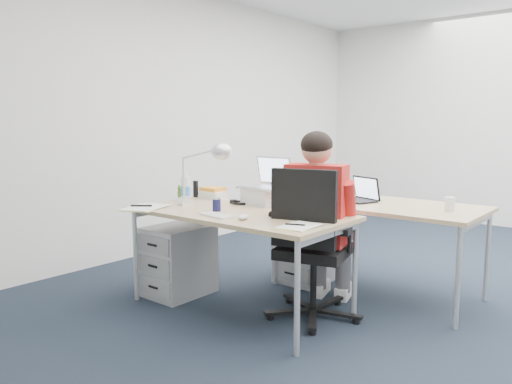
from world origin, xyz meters
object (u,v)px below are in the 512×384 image
book_stack (213,193)px  dark_laptop (357,189)px  wireless_keyboard (216,215)px  can_koozie (217,204)px  desk_far (377,209)px  water_bottle (185,188)px  desk_near (239,218)px  far_cup (450,204)px  sunglasses (275,216)px  seated_person (322,223)px  silver_laptop (263,181)px  cordless_phone (196,189)px  drawer_pedestal_near (179,260)px  headphones (242,202)px  bear_figurine (181,193)px  computer_mouse (243,217)px  office_chair (312,276)px  drawer_pedestal_far (307,249)px  desk_lamp (198,174)px

book_stack → dark_laptop: 1.20m
wireless_keyboard → can_koozie: bearing=143.2°
desk_far → water_bottle: 1.54m
desk_far → dark_laptop: (-0.17, -0.03, 0.15)m
desk_near → far_cup: far_cup is taller
sunglasses → seated_person: bearing=80.1°
wireless_keyboard → desk_near: bearing=101.6°
wireless_keyboard → silver_laptop: bearing=106.6°
book_stack → cordless_phone: 0.16m
cordless_phone → wireless_keyboard: bearing=-40.4°
desk_far → seated_person: 0.63m
seated_person → water_bottle: seated_person is taller
desk_near → drawer_pedestal_near: desk_near is taller
can_koozie → dark_laptop: dark_laptop is taller
headphones → cordless_phone: 0.54m
bear_figurine → book_stack: 0.28m
sunglasses → computer_mouse: bearing=-115.5°
desk_far → drawer_pedestal_near: desk_far is taller
desk_near → headphones: 0.35m
desk_near → cordless_phone: (-0.75, 0.30, 0.12)m
bear_figurine → cordless_phone: size_ratio=0.92×
wireless_keyboard → computer_mouse: computer_mouse is taller
office_chair → dark_laptop: 0.93m
desk_far → far_cup: bearing=-1.9°
silver_laptop → bear_figurine: 0.71m
silver_laptop → water_bottle: bearing=-147.2°
headphones → seated_person: bearing=-12.4°
drawer_pedestal_far → desk_near: bearing=-89.9°
drawer_pedestal_far → dark_laptop: dark_laptop is taller
wireless_keyboard → sunglasses: bearing=41.9°
drawer_pedestal_far → desk_lamp: 1.25m
sunglasses → far_cup: 1.29m
drawer_pedestal_far → bear_figurine: size_ratio=4.23×
drawer_pedestal_far → computer_mouse: (0.23, -1.12, 0.47)m
bear_figurine → cordless_phone: cordless_phone is taller
drawer_pedestal_far → drawer_pedestal_near: bearing=-122.3°
drawer_pedestal_near → can_koozie: (0.47, -0.04, 0.50)m
water_bottle → can_koozie: bearing=-16.0°
water_bottle → bear_figurine: water_bottle is taller
dark_laptop → desk_lamp: bearing=-106.8°
book_stack → far_cup: size_ratio=2.02×
computer_mouse → far_cup: 1.51m
water_bottle → desk_lamp: bearing=-22.4°
seated_person → sunglasses: size_ratio=11.21×
computer_mouse → book_stack: size_ratio=0.48×
bear_figurine → sunglasses: size_ratio=1.13×
bear_figurine → desk_lamp: size_ratio=0.25×
seated_person → can_koozie: (-0.60, -0.46, 0.13)m
desk_near → can_koozie: (-0.13, -0.09, 0.10)m
drawer_pedestal_near → bear_figurine: size_ratio=4.23×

